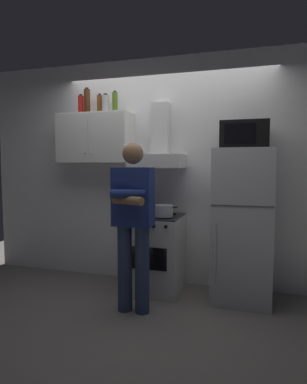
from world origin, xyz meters
name	(u,v)px	position (x,y,z in m)	size (l,w,h in m)	color
ground_plane	(153,298)	(0.00, 0.00, 0.00)	(7.00, 7.00, 0.00)	slate
back_wall_tiled	(168,172)	(0.00, 0.60, 1.35)	(4.80, 0.10, 2.70)	white
upper_cabinet	(95,139)	(-0.85, 0.37, 1.75)	(0.90, 0.37, 0.60)	white
stove_oven	(156,253)	(-0.05, 0.25, 0.43)	(0.60, 0.62, 0.87)	silver
range_hood	(159,151)	(-0.05, 0.38, 1.60)	(0.60, 0.44, 0.75)	white
refrigerator	(242,225)	(0.90, 0.25, 0.80)	(0.60, 0.62, 1.60)	silver
microwave	(244,135)	(0.90, 0.27, 1.74)	(0.48, 0.37, 0.28)	black
person_standing	(133,221)	(-0.10, -0.36, 0.90)	(0.38, 0.33, 1.64)	navy
cooking_pot	(164,211)	(0.08, 0.13, 0.94)	(0.30, 0.20, 0.13)	#B7BABF
bottle_soda_red	(81,105)	(-1.04, 0.38, 2.16)	(0.07, 0.07, 0.24)	red
bottle_rum_dark	(87,101)	(-0.94, 0.35, 2.20)	(0.07, 0.07, 0.31)	#47230F
bottle_olive_oil	(115,103)	(-0.60, 0.41, 2.17)	(0.06, 0.06, 0.26)	#4C6B19
bottle_beer_brown	(100,104)	(-0.80, 0.42, 2.16)	(0.07, 0.07, 0.24)	brown
bottle_canister_steel	(106,104)	(-0.71, 0.38, 2.16)	(0.09, 0.09, 0.23)	#B2B5BA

